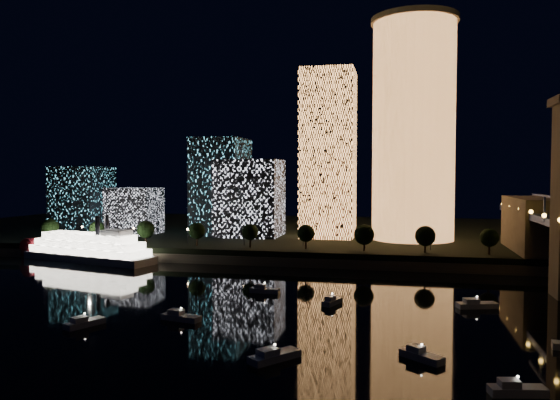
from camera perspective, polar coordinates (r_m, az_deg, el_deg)
The scene contains 10 objects.
ground at distance 104.35m, azimuth -0.11°, elevation -14.43°, with size 520.00×520.00×0.00m, color black.
far_bank at distance 259.82m, azimuth 7.58°, elevation -3.62°, with size 420.00×160.00×5.00m, color black.
seawall at distance 183.02m, azimuth 5.50°, elevation -6.55°, with size 420.00×6.00×3.00m, color #6B5E4C.
tower_cylindrical at distance 223.70m, azimuth 13.77°, elevation 7.18°, with size 34.00×34.00×87.14m.
tower_rectangular at distance 226.73m, azimuth 5.08°, elevation 4.80°, with size 21.55×21.55×68.58m, color #F79B4F.
midrise_blocks at distance 241.67m, azimuth -9.71°, elevation 0.49°, with size 102.59×32.16×41.58m.
riverboat at distance 208.30m, azimuth -19.83°, elevation -4.78°, with size 57.45×24.65×17.00m.
motorboats at distance 107.16m, azimuth 0.66°, elevation -13.52°, with size 114.25×74.22×2.78m.
esplanade_trees at distance 192.83m, azimuth -2.40°, elevation -3.38°, with size 166.32×6.92×8.96m.
street_lamps at distance 200.47m, azimuth -3.78°, elevation -3.57°, with size 132.70×0.70×5.65m.
Camera 1 is at (21.63, -97.39, 30.58)m, focal length 35.00 mm.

